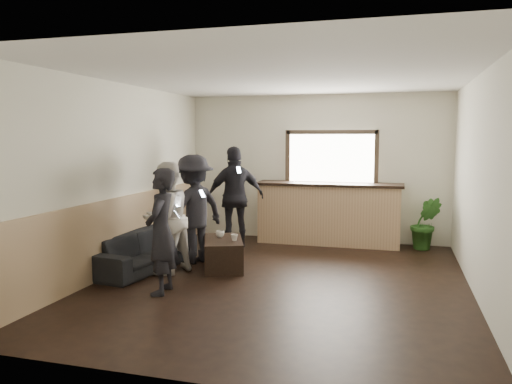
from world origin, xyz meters
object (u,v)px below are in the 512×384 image
(bar_counter, at_px, (329,210))
(person_d, at_px, (235,197))
(coffee_table, at_px, (223,253))
(cup_b, at_px, (234,238))
(person_c, at_px, (194,209))
(sofa, at_px, (144,251))
(person_a, at_px, (161,231))
(cup_a, at_px, (220,234))
(person_b, at_px, (166,218))
(potted_plant, at_px, (426,223))

(bar_counter, relative_size, person_d, 1.47)
(coffee_table, xyz_separation_m, cup_b, (0.20, -0.08, 0.27))
(person_c, bearing_deg, person_d, -164.09)
(sofa, bearing_deg, person_a, -132.79)
(cup_a, distance_m, person_c, 0.61)
(person_b, distance_m, person_c, 0.74)
(person_d, bearing_deg, bar_counter, 170.37)
(bar_counter, bearing_deg, person_a, -114.52)
(sofa, relative_size, person_c, 1.10)
(person_a, bearing_deg, cup_a, 162.51)
(bar_counter, relative_size, person_c, 1.57)
(coffee_table, distance_m, person_d, 1.65)
(potted_plant, bearing_deg, person_a, -133.46)
(person_b, xyz_separation_m, person_c, (0.12, 0.73, 0.04))
(potted_plant, distance_m, person_a, 4.92)
(person_b, bearing_deg, person_a, 43.25)
(person_a, xyz_separation_m, person_c, (-0.23, 1.60, 0.06))
(potted_plant, xyz_separation_m, person_c, (-3.61, -1.96, 0.39))
(person_d, bearing_deg, person_a, 54.01)
(coffee_table, bearing_deg, person_b, -143.62)
(bar_counter, height_order, person_b, bar_counter)
(cup_a, height_order, person_d, person_d)
(potted_plant, bearing_deg, cup_b, -141.46)
(potted_plant, distance_m, person_b, 4.61)
(cup_b, bearing_deg, person_c, 159.08)
(coffee_table, bearing_deg, potted_plant, 35.60)
(bar_counter, height_order, cup_b, bar_counter)
(sofa, height_order, potted_plant, potted_plant)
(sofa, height_order, cup_a, sofa)
(person_c, xyz_separation_m, person_d, (0.29, 1.25, 0.05))
(person_c, bearing_deg, potted_plant, 147.25)
(person_b, height_order, person_d, person_d)
(sofa, relative_size, cup_a, 14.55)
(sofa, height_order, person_d, person_d)
(sofa, distance_m, person_a, 1.39)
(person_a, bearing_deg, bar_counter, 147.26)
(sofa, distance_m, cup_a, 1.18)
(potted_plant, xyz_separation_m, person_d, (-3.32, -0.71, 0.44))
(cup_b, height_order, potted_plant, potted_plant)
(person_a, xyz_separation_m, person_b, (-0.36, 0.88, 0.02))
(person_c, bearing_deg, person_a, 37.08)
(sofa, xyz_separation_m, person_d, (0.86, 1.85, 0.64))
(coffee_table, distance_m, cup_b, 0.35)
(person_a, height_order, person_d, person_d)
(cup_a, relative_size, person_a, 0.08)
(cup_b, xyz_separation_m, person_a, (-0.54, -1.31, 0.31))
(cup_b, bearing_deg, person_b, -154.45)
(coffee_table, relative_size, person_b, 0.61)
(bar_counter, bearing_deg, coffee_table, -120.48)
(person_a, bearing_deg, person_b, -166.16)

